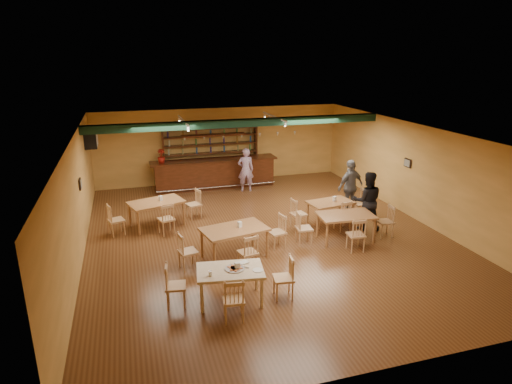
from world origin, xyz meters
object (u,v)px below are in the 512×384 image
object	(u,v)px
dining_table_b	(330,212)
patron_bar	(246,170)
bar_counter	(215,173)
patron_right_a	(367,201)
dining_table_d	(345,227)
near_table	(230,285)
dining_table_a	(157,214)
dining_table_c	(235,243)

from	to	relation	value
dining_table_b	patron_bar	bearing A→B (deg)	104.48
bar_counter	patron_right_a	xyz separation A→B (m)	(3.50, -5.55, 0.33)
bar_counter	patron_right_a	size ratio (longest dim) A/B	2.76
patron_bar	patron_right_a	size ratio (longest dim) A/B	0.94
dining_table_d	near_table	world-z (taller)	dining_table_d
dining_table_b	dining_table_a	bearing A→B (deg)	158.24
dining_table_b	patron_bar	xyz separation A→B (m)	(-1.65, 3.93, 0.50)
dining_table_b	dining_table_c	xyz separation A→B (m)	(-3.46, -1.57, 0.07)
dining_table_c	near_table	distance (m)	2.09
dining_table_c	dining_table_d	xyz separation A→B (m)	(3.27, 0.20, -0.02)
dining_table_c	dining_table_d	bearing A→B (deg)	-8.19
bar_counter	dining_table_d	xyz separation A→B (m)	(2.51, -6.11, -0.18)
dining_table_c	patron_right_a	size ratio (longest dim) A/B	0.92
dining_table_c	patron_bar	xyz separation A→B (m)	(1.81, 5.49, 0.43)
dining_table_b	dining_table_d	distance (m)	1.38
dining_table_a	dining_table_c	bearing A→B (deg)	-75.25
dining_table_b	dining_table_c	bearing A→B (deg)	-163.91
dining_table_d	patron_bar	xyz separation A→B (m)	(-1.47, 5.29, 0.45)
dining_table_b	dining_table_c	distance (m)	3.80
dining_table_a	near_table	size ratio (longest dim) A/B	1.14
patron_right_a	dining_table_d	bearing A→B (deg)	50.60
near_table	dining_table_c	bearing A→B (deg)	81.85
dining_table_b	dining_table_c	size ratio (longest dim) A/B	0.84
dining_table_d	patron_right_a	world-z (taller)	patron_right_a
dining_table_b	patron_right_a	xyz separation A→B (m)	(0.80, -0.80, 0.55)
near_table	patron_right_a	xyz separation A→B (m)	(4.85, 2.78, 0.52)
dining_table_a	patron_right_a	size ratio (longest dim) A/B	0.89
bar_counter	dining_table_a	bearing A→B (deg)	-125.58
near_table	patron_bar	xyz separation A→B (m)	(2.40, 7.50, 0.47)
near_table	dining_table_b	bearing A→B (deg)	49.72
bar_counter	dining_table_b	distance (m)	5.47
bar_counter	dining_table_d	size ratio (longest dim) A/B	3.20
dining_table_a	near_table	world-z (taller)	dining_table_a
bar_counter	dining_table_d	bearing A→B (deg)	-67.66
dining_table_a	patron_right_a	distance (m)	6.36
dining_table_a	dining_table_d	bearing A→B (deg)	-44.56
dining_table_b	dining_table_d	xyz separation A→B (m)	(-0.18, -1.36, 0.04)
patron_bar	patron_right_a	distance (m)	5.32
bar_counter	patron_right_a	bearing A→B (deg)	-57.79
patron_bar	near_table	bearing A→B (deg)	80.18
dining_table_d	dining_table_a	bearing A→B (deg)	157.33
bar_counter	dining_table_d	world-z (taller)	bar_counter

